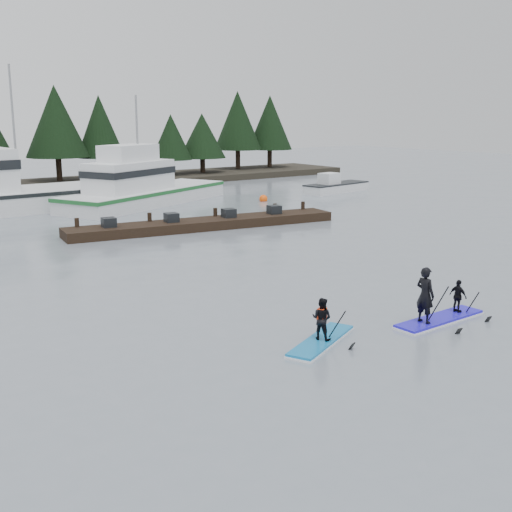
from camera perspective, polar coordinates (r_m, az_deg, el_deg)
ground at (r=20.40m, az=10.10°, el=-5.99°), size 160.00×160.00×0.00m
fishing_boat_medium at (r=46.63m, az=-10.07°, el=5.24°), size 14.76×9.70×8.56m
skiff at (r=53.89m, az=7.15°, el=6.05°), size 6.53×2.75×0.74m
floating_dock at (r=36.62m, az=-4.56°, el=2.87°), size 15.94×4.57×0.53m
buoy_c at (r=47.93m, az=0.66°, el=4.90°), size 0.62×0.62×0.62m
paddleboard_solo at (r=18.48m, az=5.84°, el=-6.41°), size 3.15×1.98×1.81m
paddleboard_duo at (r=20.86m, az=15.74°, el=-4.10°), size 3.47×1.16×2.40m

